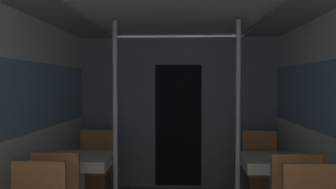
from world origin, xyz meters
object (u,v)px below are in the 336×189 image
chair_right_far_1 (262,184)px  support_pole_right_1 (238,125)px  chair_left_far_1 (94,183)px  dining_table_left_1 (80,166)px  support_pole_left_1 (115,124)px  dining_table_right_1 (274,168)px

chair_right_far_1 → support_pole_right_1: bearing=57.7°
support_pole_right_1 → chair_left_far_1: bearing=160.2°
dining_table_left_1 → chair_left_far_1: size_ratio=0.81×
dining_table_left_1 → chair_left_far_1: 0.66m
chair_left_far_1 → support_pole_left_1: bearing=122.3°
dining_table_left_1 → support_pole_right_1: bearing=0.0°
dining_table_right_1 → chair_left_far_1: bearing=163.7°
dining_table_left_1 → support_pole_left_1: (0.36, 0.00, 0.43)m
dining_table_left_1 → support_pole_right_1: size_ratio=0.35×
support_pole_left_1 → dining_table_right_1: support_pole_left_1 is taller
dining_table_left_1 → support_pole_left_1: 0.57m
support_pole_left_1 → dining_table_right_1: (1.60, 0.00, -0.43)m
dining_table_right_1 → support_pole_right_1: 0.57m
support_pole_left_1 → chair_right_far_1: (1.60, 0.58, -0.76)m
support_pole_right_1 → dining_table_right_1: bearing=0.0°
support_pole_left_1 → dining_table_right_1: bearing=0.0°
chair_right_far_1 → support_pole_right_1: support_pole_right_1 is taller
chair_right_far_1 → dining_table_left_1: bearing=16.3°
support_pole_left_1 → support_pole_right_1: same height
dining_table_left_1 → dining_table_right_1: 1.97m
support_pole_left_1 → dining_table_right_1: size_ratio=2.90×
support_pole_left_1 → support_pole_right_1: 1.24m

